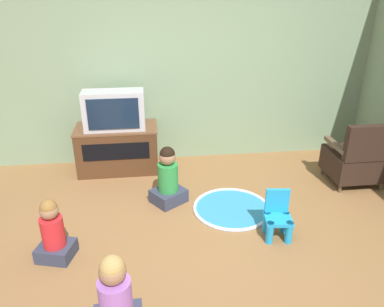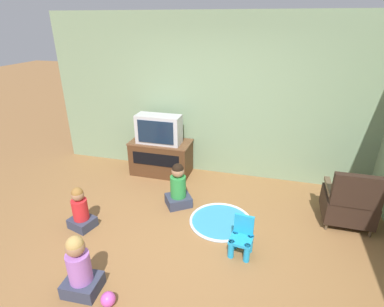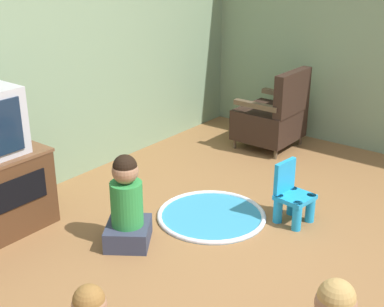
{
  "view_description": "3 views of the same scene",
  "coord_description": "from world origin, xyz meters",
  "px_view_note": "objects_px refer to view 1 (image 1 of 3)",
  "views": [
    {
      "loc": [
        -0.52,
        -2.86,
        2.3
      ],
      "look_at": [
        -0.06,
        0.84,
        0.61
      ],
      "focal_mm": 35.0,
      "sensor_mm": 36.0,
      "label": 1
    },
    {
      "loc": [
        0.87,
        -2.75,
        2.57
      ],
      "look_at": [
        -0.11,
        0.84,
        0.9
      ],
      "focal_mm": 28.0,
      "sensor_mm": 36.0,
      "label": 2
    },
    {
      "loc": [
        -2.71,
        -1.57,
        2.05
      ],
      "look_at": [
        0.09,
        0.61,
        0.64
      ],
      "focal_mm": 50.0,
      "sensor_mm": 36.0,
      "label": 3
    }
  ],
  "objects_px": {
    "tv_cabinet": "(118,148)",
    "child_watching_left": "(53,233)",
    "television": "(114,110)",
    "yellow_kid_chair": "(277,219)",
    "child_watching_center": "(168,179)",
    "black_armchair": "(356,159)",
    "child_watching_right": "(116,302)"
  },
  "relations": [
    {
      "from": "tv_cabinet",
      "to": "television",
      "type": "bearing_deg",
      "value": -90.0
    },
    {
      "from": "tv_cabinet",
      "to": "television",
      "type": "height_order",
      "value": "television"
    },
    {
      "from": "yellow_kid_chair",
      "to": "television",
      "type": "bearing_deg",
      "value": 141.62
    },
    {
      "from": "television",
      "to": "black_armchair",
      "type": "bearing_deg",
      "value": -13.39
    },
    {
      "from": "television",
      "to": "yellow_kid_chair",
      "type": "xyz_separation_m",
      "value": [
        1.64,
        -1.64,
        -0.66
      ]
    },
    {
      "from": "child_watching_right",
      "to": "child_watching_left",
      "type": "bearing_deg",
      "value": 120.88
    },
    {
      "from": "child_watching_center",
      "to": "black_armchair",
      "type": "bearing_deg",
      "value": -31.01
    },
    {
      "from": "black_armchair",
      "to": "child_watching_right",
      "type": "bearing_deg",
      "value": 34.45
    },
    {
      "from": "child_watching_right",
      "to": "child_watching_center",
      "type": "bearing_deg",
      "value": 71.91
    },
    {
      "from": "tv_cabinet",
      "to": "child_watching_center",
      "type": "relative_size",
      "value": 1.54
    },
    {
      "from": "yellow_kid_chair",
      "to": "child_watching_center",
      "type": "height_order",
      "value": "child_watching_center"
    },
    {
      "from": "child_watching_left",
      "to": "child_watching_center",
      "type": "distance_m",
      "value": 1.38
    },
    {
      "from": "black_armchair",
      "to": "yellow_kid_chair",
      "type": "relative_size",
      "value": 1.76
    },
    {
      "from": "black_armchair",
      "to": "child_watching_right",
      "type": "xyz_separation_m",
      "value": [
        -2.81,
        -1.92,
        -0.03
      ]
    },
    {
      "from": "tv_cabinet",
      "to": "child_watching_right",
      "type": "height_order",
      "value": "child_watching_right"
    },
    {
      "from": "tv_cabinet",
      "to": "yellow_kid_chair",
      "type": "relative_size",
      "value": 2.2
    },
    {
      "from": "television",
      "to": "black_armchair",
      "type": "distance_m",
      "value": 3.08
    },
    {
      "from": "tv_cabinet",
      "to": "child_watching_left",
      "type": "height_order",
      "value": "tv_cabinet"
    },
    {
      "from": "black_armchair",
      "to": "child_watching_left",
      "type": "xyz_separation_m",
      "value": [
        -3.43,
        -1.0,
        -0.07
      ]
    },
    {
      "from": "tv_cabinet",
      "to": "child_watching_center",
      "type": "distance_m",
      "value": 1.11
    },
    {
      "from": "black_armchair",
      "to": "child_watching_right",
      "type": "relative_size",
      "value": 1.23
    },
    {
      "from": "black_armchair",
      "to": "child_watching_center",
      "type": "height_order",
      "value": "black_armchair"
    },
    {
      "from": "black_armchair",
      "to": "tv_cabinet",
      "type": "bearing_deg",
      "value": -14.38
    },
    {
      "from": "tv_cabinet",
      "to": "child_watching_right",
      "type": "relative_size",
      "value": 1.54
    },
    {
      "from": "tv_cabinet",
      "to": "black_armchair",
      "type": "xyz_separation_m",
      "value": [
        2.95,
        -0.76,
        0.01
      ]
    },
    {
      "from": "television",
      "to": "child_watching_right",
      "type": "distance_m",
      "value": 2.69
    },
    {
      "from": "child_watching_left",
      "to": "child_watching_center",
      "type": "xyz_separation_m",
      "value": [
        1.09,
        0.84,
        0.04
      ]
    },
    {
      "from": "television",
      "to": "tv_cabinet",
      "type": "bearing_deg",
      "value": 90.0
    },
    {
      "from": "child_watching_left",
      "to": "child_watching_center",
      "type": "relative_size",
      "value": 0.88
    },
    {
      "from": "child_watching_center",
      "to": "child_watching_right",
      "type": "bearing_deg",
      "value": -140.1
    },
    {
      "from": "yellow_kid_chair",
      "to": "child_watching_center",
      "type": "xyz_separation_m",
      "value": [
        -1.03,
        0.77,
        0.1
      ]
    },
    {
      "from": "television",
      "to": "yellow_kid_chair",
      "type": "relative_size",
      "value": 1.58
    }
  ]
}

